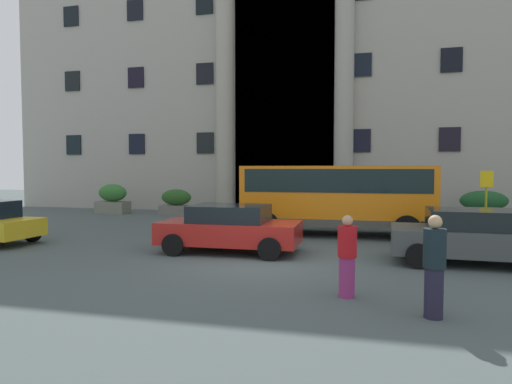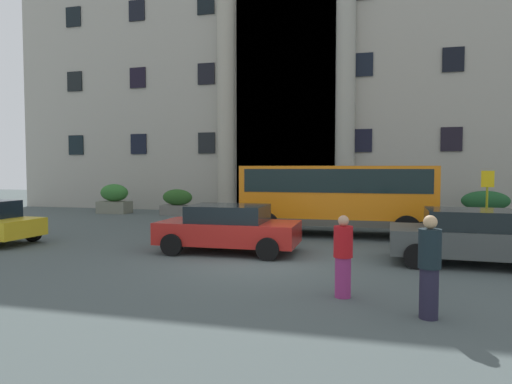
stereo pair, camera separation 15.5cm
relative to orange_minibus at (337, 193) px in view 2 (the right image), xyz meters
name	(u,v)px [view 2 (the right image)]	position (x,y,z in m)	size (l,w,h in m)	color
ground_plane	(260,266)	(-1.49, -5.50, -1.59)	(80.00, 64.00, 0.12)	#475251
office_building_facade	(329,66)	(-1.50, 11.97, 7.30)	(37.68, 9.75, 17.68)	#A19E91
orange_minibus	(337,193)	(0.00, 0.00, 0.00)	(6.79, 2.76, 2.53)	orange
bus_stop_sign	(487,195)	(5.31, 1.39, -0.06)	(0.44, 0.08, 2.36)	#999E17
hedge_planter_west	(311,206)	(-1.71, 5.38, -0.95)	(1.46, 0.82, 1.20)	slate
hedge_planter_far_west	(177,203)	(-8.62, 4.95, -0.87)	(1.71, 0.75, 1.36)	slate
hedge_planter_entrance_right	(485,207)	(6.13, 5.40, -0.83)	(2.12, 0.97, 1.45)	gray
hedge_planter_far_east	(114,199)	(-12.41, 5.04, -0.76)	(1.69, 0.99, 1.59)	slate
parked_sedan_far	(229,228)	(-2.76, -4.22, -0.82)	(4.06, 2.09, 1.38)	#B3201B
white_taxi_kerbside	(470,236)	(3.70, -4.24, -0.81)	(3.96, 2.15, 1.40)	#444A48
motorcycle_near_kerb	(434,235)	(3.07, -2.31, -1.07)	(1.93, 0.79, 0.89)	black
pedestrian_man_red_shirt	(343,256)	(0.78, -8.03, -0.75)	(0.36, 0.36, 1.56)	#932D6C
pedestrian_man_crossing	(429,267)	(2.22, -8.90, -0.68)	(0.36, 0.36, 1.69)	#211F33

